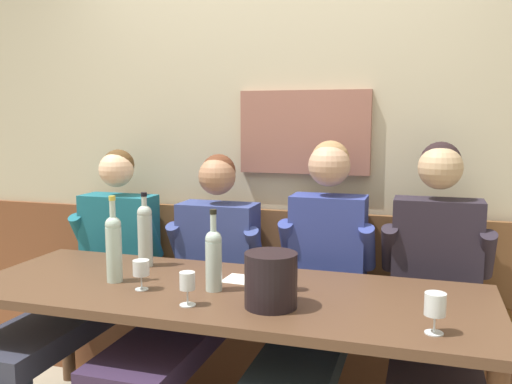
# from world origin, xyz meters

# --- Properties ---
(room_wall_back) EXTENTS (6.80, 0.12, 2.80)m
(room_wall_back) POSITION_xyz_m (0.00, 1.09, 1.40)
(room_wall_back) COLOR #C2B89A
(room_wall_back) RESTS_ON ground
(wood_wainscot_panel) EXTENTS (6.80, 0.03, 0.90)m
(wood_wainscot_panel) POSITION_xyz_m (0.00, 1.04, 0.45)
(wood_wainscot_panel) COLOR brown
(wood_wainscot_panel) RESTS_ON ground
(wall_bench) EXTENTS (2.57, 0.42, 0.94)m
(wall_bench) POSITION_xyz_m (0.00, 0.83, 0.28)
(wall_bench) COLOR brown
(wall_bench) RESTS_ON ground
(dining_table) EXTENTS (2.27, 0.81, 0.73)m
(dining_table) POSITION_xyz_m (0.00, 0.16, 0.65)
(dining_table) COLOR #523725
(dining_table) RESTS_ON ground
(person_center_right_seat) EXTENTS (0.54, 1.24, 1.28)m
(person_center_right_seat) POSITION_xyz_m (-0.91, 0.46, 0.61)
(person_center_right_seat) COLOR #282F3D
(person_center_right_seat) RESTS_ON ground
(person_center_left_seat) EXTENTS (0.54, 1.24, 1.27)m
(person_center_left_seat) POSITION_xyz_m (-0.28, 0.47, 0.61)
(person_center_left_seat) COLOR #322F3C
(person_center_left_seat) RESTS_ON ground
(person_right_seat) EXTENTS (0.49, 1.24, 1.35)m
(person_right_seat) POSITION_xyz_m (0.34, 0.49, 0.66)
(person_right_seat) COLOR #2E2C31
(person_right_seat) RESTS_ON ground
(person_left_seat) EXTENTS (0.53, 1.24, 1.35)m
(person_left_seat) POSITION_xyz_m (0.88, 0.48, 0.65)
(person_left_seat) COLOR #243742
(person_left_seat) RESTS_ON ground
(ice_bucket) EXTENTS (0.21, 0.21, 0.22)m
(ice_bucket) POSITION_xyz_m (0.26, 0.00, 0.84)
(ice_bucket) COLOR black
(ice_bucket) RESTS_ON dining_table
(wine_bottle_amber_mid) EXTENTS (0.07, 0.07, 0.37)m
(wine_bottle_amber_mid) POSITION_xyz_m (-0.50, 0.39, 0.90)
(wine_bottle_amber_mid) COLOR #B3C1BA
(wine_bottle_amber_mid) RESTS_ON dining_table
(wine_bottle_green_tall) EXTENTS (0.07, 0.07, 0.35)m
(wine_bottle_green_tall) POSITION_xyz_m (-0.03, 0.13, 0.88)
(wine_bottle_green_tall) COLOR silver
(wine_bottle_green_tall) RESTS_ON dining_table
(wine_bottle_clear_water) EXTENTS (0.07, 0.07, 0.39)m
(wine_bottle_clear_water) POSITION_xyz_m (-0.51, 0.11, 0.90)
(wine_bottle_clear_water) COLOR #B2CCBE
(wine_bottle_clear_water) RESTS_ON dining_table
(wine_glass_right_end) EXTENTS (0.07, 0.07, 0.14)m
(wine_glass_right_end) POSITION_xyz_m (0.86, -0.09, 0.83)
(wine_glass_right_end) COLOR silver
(wine_glass_right_end) RESTS_ON dining_table
(wine_glass_center_front) EXTENTS (0.06, 0.06, 0.14)m
(wine_glass_center_front) POSITION_xyz_m (-0.06, -0.08, 0.82)
(wine_glass_center_front) COLOR silver
(wine_glass_center_front) RESTS_ON dining_table
(wine_glass_center_rear) EXTENTS (0.07, 0.07, 0.13)m
(wine_glass_center_rear) POSITION_xyz_m (-0.33, 0.04, 0.82)
(wine_glass_center_rear) COLOR silver
(wine_glass_center_rear) RESTS_ON dining_table
(wine_glass_by_bottle) EXTENTS (0.07, 0.07, 0.14)m
(wine_glass_by_bottle) POSITION_xyz_m (0.26, 0.22, 0.84)
(wine_glass_by_bottle) COLOR silver
(wine_glass_by_bottle) RESTS_ON dining_table
(tasting_sheet_left_guest) EXTENTS (0.22, 0.16, 0.00)m
(tasting_sheet_left_guest) POSITION_xyz_m (0.06, 0.31, 0.73)
(tasting_sheet_left_guest) COLOR white
(tasting_sheet_left_guest) RESTS_ON dining_table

